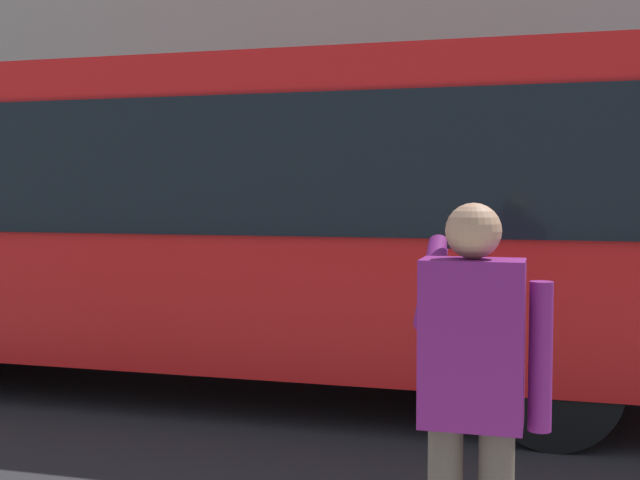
{
  "coord_description": "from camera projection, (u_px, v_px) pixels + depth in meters",
  "views": [
    {
      "loc": [
        -1.6,
        7.52,
        1.89
      ],
      "look_at": [
        0.37,
        0.44,
        1.45
      ],
      "focal_mm": 45.39,
      "sensor_mm": 36.0,
      "label": 1
    }
  ],
  "objects": [
    {
      "name": "ground_plane",
      "position": [
        369.0,
        389.0,
        7.77
      ],
      "size": [
        60.0,
        60.0,
        0.0
      ],
      "primitive_type": "plane",
      "color": "#232326"
    },
    {
      "name": "red_bus",
      "position": [
        226.0,
        214.0,
        7.73
      ],
      "size": [
        9.05,
        2.54,
        3.08
      ],
      "color": "red",
      "rests_on": "ground_plane"
    },
    {
      "name": "pedestrian_photographer",
      "position": [
        473.0,
        382.0,
        3.19
      ],
      "size": [
        0.53,
        0.52,
        1.7
      ],
      "color": "#4C4238",
      "rests_on": "sidewalk_curb"
    }
  ]
}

